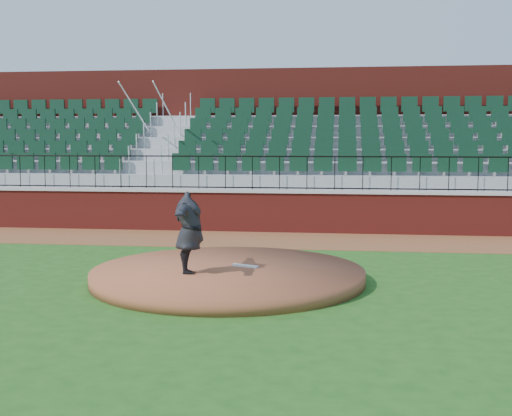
# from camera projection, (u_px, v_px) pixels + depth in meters

# --- Properties ---
(ground) EXTENTS (90.00, 90.00, 0.00)m
(ground) POSITION_uv_depth(u_px,v_px,m) (246.00, 280.00, 13.06)
(ground) COLOR #1E4F16
(ground) RESTS_ON ground
(warning_track) EXTENTS (34.00, 3.20, 0.01)m
(warning_track) POSITION_uv_depth(u_px,v_px,m) (274.00, 240.00, 18.39)
(warning_track) COLOR brown
(warning_track) RESTS_ON ground
(field_wall) EXTENTS (34.00, 0.35, 1.20)m
(field_wall) POSITION_uv_depth(u_px,v_px,m) (279.00, 212.00, 19.90)
(field_wall) COLOR maroon
(field_wall) RESTS_ON ground
(wall_cap) EXTENTS (34.00, 0.45, 0.10)m
(wall_cap) POSITION_uv_depth(u_px,v_px,m) (279.00, 191.00, 19.84)
(wall_cap) COLOR #B7B7B7
(wall_cap) RESTS_ON field_wall
(wall_railing) EXTENTS (34.00, 0.05, 1.00)m
(wall_railing) POSITION_uv_depth(u_px,v_px,m) (279.00, 173.00, 19.78)
(wall_railing) COLOR black
(wall_railing) RESTS_ON wall_cap
(seating_stands) EXTENTS (34.00, 5.10, 4.60)m
(seating_stands) POSITION_uv_depth(u_px,v_px,m) (287.00, 154.00, 22.42)
(seating_stands) COLOR gray
(seating_stands) RESTS_ON ground
(concourse_wall) EXTENTS (34.00, 0.50, 5.50)m
(concourse_wall) POSITION_uv_depth(u_px,v_px,m) (293.00, 141.00, 25.13)
(concourse_wall) COLOR maroon
(concourse_wall) RESTS_ON ground
(pitchers_mound) EXTENTS (5.40, 5.40, 0.25)m
(pitchers_mound) POSITION_uv_depth(u_px,v_px,m) (228.00, 275.00, 12.98)
(pitchers_mound) COLOR brown
(pitchers_mound) RESTS_ON ground
(pitching_rubber) EXTENTS (0.56, 0.34, 0.04)m
(pitching_rubber) POSITION_uv_depth(u_px,v_px,m) (245.00, 266.00, 13.17)
(pitching_rubber) COLOR white
(pitching_rubber) RESTS_ON pitchers_mound
(pitcher) EXTENTS (0.75, 1.98, 1.58)m
(pitcher) POSITION_uv_depth(u_px,v_px,m) (189.00, 233.00, 12.42)
(pitcher) COLOR black
(pitcher) RESTS_ON pitchers_mound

